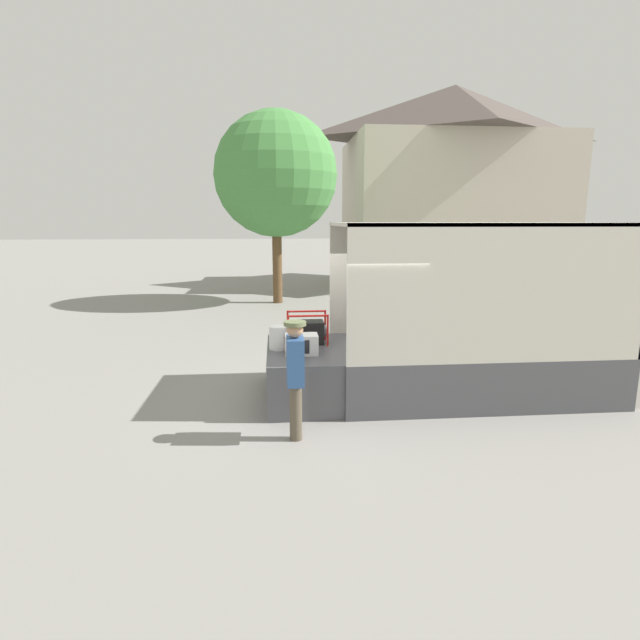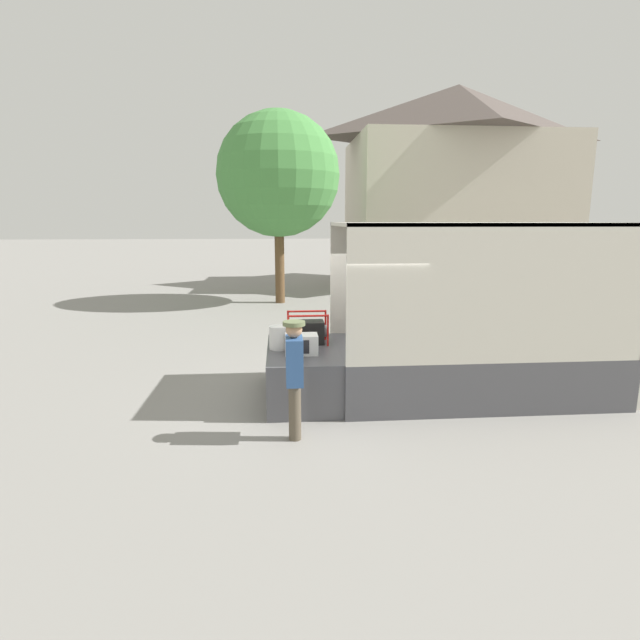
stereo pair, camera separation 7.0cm
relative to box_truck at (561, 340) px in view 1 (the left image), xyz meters
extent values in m
plane|color=gray|center=(-4.19, 0.00, -0.96)|extent=(160.00, 160.00, 0.00)
cube|color=#4C4C51|center=(-1.75, 0.00, -0.51)|extent=(4.87, 2.41, 0.90)
cube|color=beige|center=(-1.75, 1.18, 1.04)|extent=(4.87, 0.06, 2.19)
cube|color=beige|center=(-1.75, -1.17, 1.04)|extent=(4.87, 0.06, 2.19)
cube|color=beige|center=(0.65, 0.00, 1.04)|extent=(0.06, 2.41, 2.19)
cube|color=beige|center=(-1.75, 0.00, 2.11)|extent=(4.87, 2.41, 0.06)
cylinder|color=#3370B2|center=(-1.62, -0.10, 0.13)|extent=(0.29, 0.29, 0.37)
cube|color=#B2A893|center=(-2.32, -0.88, 0.08)|extent=(0.44, 0.32, 0.27)
cube|color=#2D7F33|center=(-2.02, 0.68, 0.07)|extent=(0.44, 0.32, 0.26)
cube|color=olive|center=(-1.57, -0.90, 0.09)|extent=(0.44, 0.32, 0.29)
cube|color=#4C4C51|center=(-4.80, 0.00, -0.51)|extent=(1.24, 2.29, 0.90)
cube|color=white|center=(-4.84, -0.36, 0.11)|extent=(0.55, 0.38, 0.34)
cube|color=black|center=(-4.89, -0.55, 0.11)|extent=(0.35, 0.01, 0.23)
cube|color=black|center=(-4.69, 0.38, 0.15)|extent=(0.59, 0.40, 0.41)
cylinder|color=slate|center=(-4.45, 0.38, 0.17)|extent=(0.22, 0.22, 0.22)
cylinder|color=red|center=(-5.04, 0.15, 0.23)|extent=(0.04, 0.04, 0.58)
cylinder|color=red|center=(-4.33, 0.15, 0.23)|extent=(0.04, 0.04, 0.58)
cylinder|color=red|center=(-5.04, 0.61, 0.23)|extent=(0.04, 0.04, 0.58)
cylinder|color=red|center=(-4.33, 0.61, 0.23)|extent=(0.04, 0.04, 0.58)
cylinder|color=red|center=(-4.69, 0.15, 0.50)|extent=(0.71, 0.04, 0.04)
cylinder|color=red|center=(-4.69, 0.61, 0.50)|extent=(0.71, 0.04, 0.04)
cylinder|color=silver|center=(-5.21, 0.01, 0.15)|extent=(0.34, 0.34, 0.41)
cylinder|color=brown|center=(-5.00, -1.76, -0.54)|extent=(0.18, 0.18, 0.85)
cube|color=#2D5189|center=(-5.00, -1.76, 0.22)|extent=(0.24, 0.44, 0.67)
sphere|color=tan|center=(-5.00, -1.76, 0.68)|extent=(0.23, 0.23, 0.23)
cylinder|color=#606B47|center=(-5.00, -1.76, 0.76)|extent=(0.32, 0.32, 0.06)
cube|color=beige|center=(3.37, 15.91, 2.52)|extent=(9.81, 6.79, 6.97)
pyramid|color=#514742|center=(3.37, 15.91, 7.23)|extent=(10.30, 7.13, 2.44)
cylinder|color=brown|center=(-5.17, 10.64, 0.41)|extent=(0.36, 0.36, 2.74)
sphere|color=#478942|center=(-5.17, 10.64, 3.84)|extent=(4.58, 4.58, 4.58)
camera|label=1|loc=(-5.26, -8.56, 2.17)|focal=28.00mm
camera|label=2|loc=(-5.19, -8.57, 2.17)|focal=28.00mm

